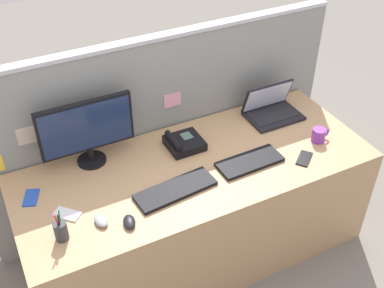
% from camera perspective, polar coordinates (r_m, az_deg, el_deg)
% --- Properties ---
extents(ground_plane, '(10.00, 10.00, 0.00)m').
position_cam_1_polar(ground_plane, '(3.28, 0.40, -12.07)').
color(ground_plane, slate).
extents(desk, '(2.07, 0.83, 0.71)m').
position_cam_1_polar(desk, '(3.02, 0.43, -7.70)').
color(desk, tan).
rests_on(desk, ground_plane).
extents(cubicle_divider, '(2.34, 0.08, 1.33)m').
position_cam_1_polar(cubicle_divider, '(3.13, -3.35, 1.67)').
color(cubicle_divider, gray).
rests_on(cubicle_divider, ground_plane).
extents(desktop_monitor, '(0.54, 0.17, 0.40)m').
position_cam_1_polar(desktop_monitor, '(2.74, -12.33, 1.71)').
color(desktop_monitor, black).
rests_on(desktop_monitor, desk).
extents(laptop, '(0.35, 0.25, 0.21)m').
position_cam_1_polar(laptop, '(3.21, 9.31, 4.18)').
color(laptop, black).
rests_on(laptop, desk).
extents(desk_phone, '(0.21, 0.20, 0.09)m').
position_cam_1_polar(desk_phone, '(2.89, -1.01, 0.15)').
color(desk_phone, black).
rests_on(desk_phone, desk).
extents(keyboard_main, '(0.39, 0.17, 0.02)m').
position_cam_1_polar(keyboard_main, '(2.80, 6.82, -2.10)').
color(keyboard_main, black).
rests_on(keyboard_main, desk).
extents(keyboard_spare, '(0.46, 0.19, 0.02)m').
position_cam_1_polar(keyboard_spare, '(2.61, -1.97, -5.40)').
color(keyboard_spare, black).
rests_on(keyboard_spare, desk).
extents(computer_mouse_right_hand, '(0.07, 0.10, 0.03)m').
position_cam_1_polar(computer_mouse_right_hand, '(2.48, -10.69, -8.85)').
color(computer_mouse_right_hand, '#9EA0A8').
rests_on(computer_mouse_right_hand, desk).
extents(computer_mouse_left_hand, '(0.08, 0.11, 0.03)m').
position_cam_1_polar(computer_mouse_left_hand, '(2.45, -7.42, -9.10)').
color(computer_mouse_left_hand, black).
rests_on(computer_mouse_left_hand, desk).
extents(pen_cup, '(0.07, 0.07, 0.19)m').
position_cam_1_polar(pen_cup, '(2.43, -15.22, -9.83)').
color(pen_cup, '#333338').
rests_on(pen_cup, desk).
extents(cell_phone_blue_case, '(0.11, 0.15, 0.01)m').
position_cam_1_polar(cell_phone_blue_case, '(2.71, -18.46, -6.02)').
color(cell_phone_blue_case, blue).
rests_on(cell_phone_blue_case, desk).
extents(cell_phone_black_slab, '(0.15, 0.14, 0.01)m').
position_cam_1_polar(cell_phone_black_slab, '(2.89, 13.10, -1.67)').
color(cell_phone_black_slab, black).
rests_on(cell_phone_black_slab, desk).
extents(cell_phone_white_slab, '(0.15, 0.15, 0.01)m').
position_cam_1_polar(cell_phone_white_slab, '(2.57, -14.54, -8.01)').
color(cell_phone_white_slab, silver).
rests_on(cell_phone_white_slab, desk).
extents(coffee_mug, '(0.12, 0.08, 0.09)m').
position_cam_1_polar(coffee_mug, '(3.04, 14.75, 1.03)').
color(coffee_mug, purple).
rests_on(coffee_mug, desk).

